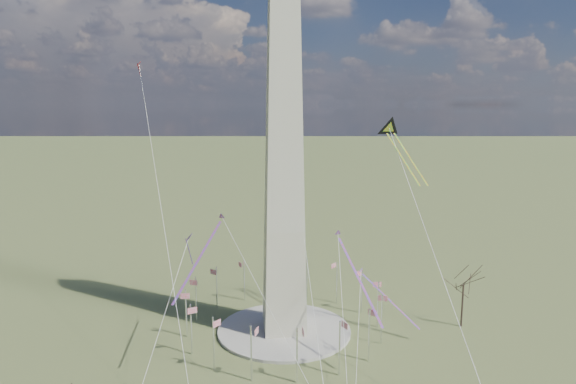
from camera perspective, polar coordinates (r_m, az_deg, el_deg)
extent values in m
plane|color=#4B6130|center=(144.20, -0.43, -15.24)|extent=(2000.00, 2000.00, 0.00)
cylinder|color=#A29F94|center=(144.03, -0.43, -15.10)|extent=(36.00, 36.00, 0.80)
cylinder|color=white|center=(146.48, 9.97, -12.22)|extent=(0.36, 0.36, 13.00)
cube|color=red|center=(145.77, 9.89, -10.10)|extent=(2.40, 0.08, 1.50)
cylinder|color=white|center=(154.88, 8.19, -10.93)|extent=(0.36, 0.36, 13.00)
cube|color=red|center=(154.07, 7.95, -8.94)|extent=(2.25, 0.99, 1.50)
cylinder|color=white|center=(161.31, 5.45, -10.02)|extent=(0.36, 0.36, 13.00)
cube|color=red|center=(160.27, 5.09, -8.15)|extent=(1.75, 1.75, 1.50)
cylinder|color=white|center=(165.07, 2.14, -9.52)|extent=(0.36, 0.36, 13.00)
cube|color=red|center=(163.70, 1.70, -7.73)|extent=(0.99, 2.25, 1.50)
cylinder|color=white|center=(165.77, -1.42, -9.43)|extent=(0.36, 0.36, 13.00)
cube|color=red|center=(164.01, -1.88, -7.69)|extent=(0.08, 2.40, 1.50)
cylinder|color=white|center=(163.36, -4.88, -9.76)|extent=(0.36, 0.36, 13.00)
cube|color=red|center=(161.17, -5.33, -8.05)|extent=(0.99, 2.25, 1.50)
cylinder|color=white|center=(158.06, -7.92, -10.49)|extent=(0.36, 0.36, 13.00)
cube|color=red|center=(155.47, -8.32, -8.78)|extent=(1.75, 1.75, 1.50)
cylinder|color=white|center=(150.43, -10.18, -11.62)|extent=(0.36, 0.36, 13.00)
cube|color=red|center=(147.51, -10.47, -9.87)|extent=(2.25, 0.99, 1.50)
cylinder|color=white|center=(141.38, -11.25, -13.09)|extent=(0.36, 0.36, 13.00)
cube|color=red|center=(138.22, -11.36, -11.27)|extent=(2.40, 0.08, 1.50)
cylinder|color=white|center=(132.12, -10.71, -14.75)|extent=(0.36, 0.36, 13.00)
cube|color=red|center=(128.89, -10.60, -12.82)|extent=(2.25, 0.99, 1.50)
cylinder|color=white|center=(124.19, -8.28, -16.34)|extent=(0.36, 0.36, 13.00)
cube|color=red|center=(121.09, -7.91, -14.27)|extent=(1.75, 1.75, 1.50)
cylinder|color=white|center=(119.14, -4.10, -17.44)|extent=(0.36, 0.36, 13.00)
cube|color=red|center=(116.42, -3.51, -15.21)|extent=(0.99, 2.25, 1.50)
cylinder|color=white|center=(118.16, 1.01, -17.66)|extent=(0.36, 0.36, 13.00)
cube|color=red|center=(115.98, 1.67, -15.30)|extent=(0.08, 2.40, 1.50)
cylinder|color=white|center=(121.48, 5.74, -16.90)|extent=(0.36, 0.36, 13.00)
cube|color=red|center=(119.89, 6.31, -14.49)|extent=(0.99, 2.25, 1.50)
cylinder|color=white|center=(128.30, 9.01, -15.47)|extent=(0.36, 0.36, 13.00)
cube|color=red|center=(127.20, 9.37, -13.10)|extent=(1.75, 1.75, 1.50)
cylinder|color=white|center=(137.16, 10.37, -13.79)|extent=(0.36, 0.36, 13.00)
cube|color=red|center=(136.36, 10.49, -11.53)|extent=(2.25, 0.99, 1.50)
cylinder|color=#402C27|center=(152.67, 18.79, -11.86)|extent=(0.50, 0.50, 12.09)
cube|color=orange|center=(136.84, 13.40, 3.69)|extent=(3.90, 16.88, 12.03)
cube|color=orange|center=(135.71, 12.61, 3.68)|extent=(3.90, 16.88, 12.03)
cube|color=#3D186E|center=(137.29, -10.96, -5.02)|extent=(1.87, 2.89, 2.28)
cube|color=red|center=(138.28, -10.91, -6.52)|extent=(1.72, 2.61, 7.87)
cube|color=red|center=(124.87, 7.92, -9.62)|extent=(5.71, 22.88, 14.60)
cube|color=red|center=(120.76, -9.95, -7.46)|extent=(10.75, 19.51, 13.64)
cube|color=red|center=(143.56, 11.28, -11.76)|extent=(12.49, 13.53, 11.16)
cube|color=red|center=(161.95, -16.24, 13.53)|extent=(1.26, 1.98, 1.61)
cube|color=red|center=(161.83, -16.21, 12.91)|extent=(0.85, 1.35, 3.69)
cube|color=white|center=(174.22, 0.02, 8.17)|extent=(1.66, 2.39, 1.81)
cube|color=white|center=(174.28, 0.02, 7.52)|extent=(1.24, 1.31, 4.16)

